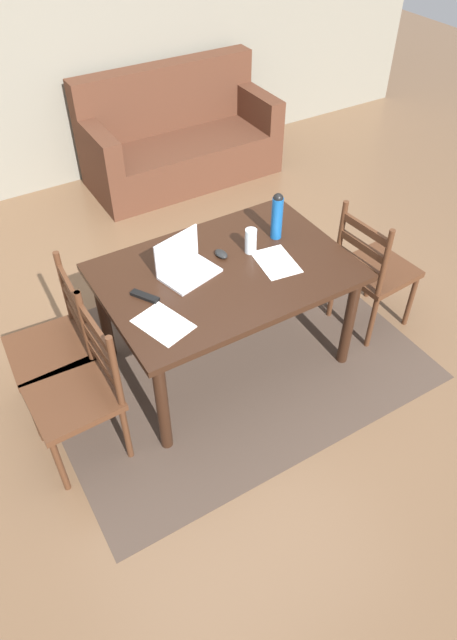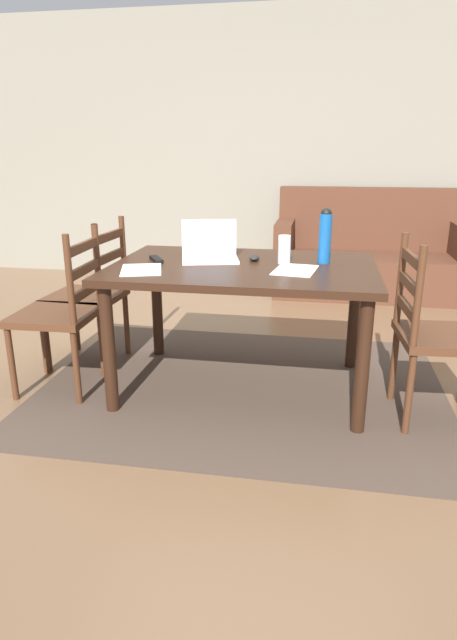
# 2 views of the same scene
# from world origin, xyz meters

# --- Properties ---
(ground_plane) EXTENTS (14.00, 14.00, 0.00)m
(ground_plane) POSITION_xyz_m (0.00, 0.00, 0.00)
(ground_plane) COLOR brown
(area_rug) EXTENTS (2.36, 1.85, 0.01)m
(area_rug) POSITION_xyz_m (0.00, 0.00, 0.00)
(area_rug) COLOR #47382D
(area_rug) RESTS_ON ground
(wall_back) EXTENTS (8.00, 0.12, 2.70)m
(wall_back) POSITION_xyz_m (0.00, 2.86, 1.35)
(wall_back) COLOR gray
(wall_back) RESTS_ON ground
(dining_table) EXTENTS (1.46, 1.00, 0.74)m
(dining_table) POSITION_xyz_m (0.00, 0.00, 0.65)
(dining_table) COLOR black
(dining_table) RESTS_ON ground
(chair_right_near) EXTENTS (0.47, 0.47, 0.95)m
(chair_right_near) POSITION_xyz_m (1.02, -0.20, 0.46)
(chair_right_near) COLOR #4C2B19
(chair_right_near) RESTS_ON ground
(chair_left_far) EXTENTS (0.46, 0.46, 0.95)m
(chair_left_far) POSITION_xyz_m (-1.02, 0.20, 0.46)
(chair_left_far) COLOR #4C2B19
(chair_left_far) RESTS_ON ground
(chair_left_near) EXTENTS (0.45, 0.45, 0.95)m
(chair_left_near) POSITION_xyz_m (-1.02, -0.20, 0.46)
(chair_left_near) COLOR #4C2B19
(chair_left_near) RESTS_ON ground
(couch) EXTENTS (1.80, 0.80, 1.00)m
(couch) POSITION_xyz_m (0.89, 2.39, 0.36)
(couch) COLOR #512D1E
(couch) RESTS_ON ground
(laptop) EXTENTS (0.37, 0.29, 0.23)m
(laptop) POSITION_xyz_m (-0.21, 0.11, 0.80)
(laptop) COLOR silver
(laptop) RESTS_ON dining_table
(water_bottle) EXTENTS (0.07, 0.07, 0.31)m
(water_bottle) POSITION_xyz_m (0.44, 0.13, 0.90)
(water_bottle) COLOR #145199
(water_bottle) RESTS_ON dining_table
(drinking_glass) EXTENTS (0.07, 0.07, 0.16)m
(drinking_glass) POSITION_xyz_m (0.22, 0.07, 0.82)
(drinking_glass) COLOR silver
(drinking_glass) RESTS_ON dining_table
(computer_mouse) EXTENTS (0.07, 0.11, 0.03)m
(computer_mouse) POSITION_xyz_m (0.04, 0.13, 0.76)
(computer_mouse) COLOR black
(computer_mouse) RESTS_ON dining_table
(tv_remote) EXTENTS (0.13, 0.17, 0.02)m
(tv_remote) POSITION_xyz_m (-0.51, 0.01, 0.75)
(tv_remote) COLOR black
(tv_remote) RESTS_ON dining_table
(paper_stack_left) EXTENTS (0.25, 0.32, 0.00)m
(paper_stack_left) POSITION_xyz_m (0.29, -0.09, 0.75)
(paper_stack_left) COLOR white
(paper_stack_left) RESTS_ON dining_table
(paper_stack_right) EXTENTS (0.29, 0.34, 0.00)m
(paper_stack_right) POSITION_xyz_m (-0.52, -0.23, 0.75)
(paper_stack_right) COLOR white
(paper_stack_right) RESTS_ON dining_table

